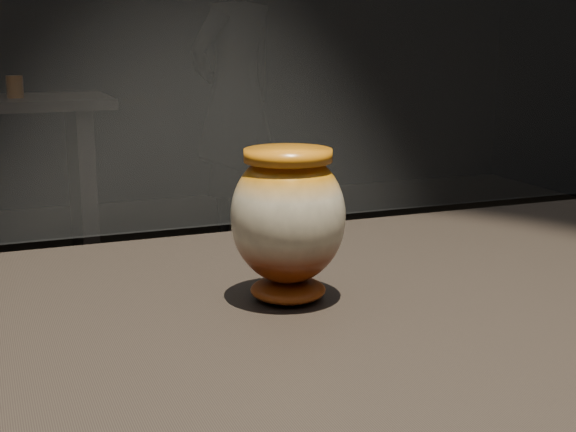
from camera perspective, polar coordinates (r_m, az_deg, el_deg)
name	(u,v)px	position (r m, az deg, el deg)	size (l,w,h in m)	color
main_vase	(288,219)	(0.91, 0.00, -0.20)	(0.17, 0.17, 0.18)	#642208
back_vase_right	(15,87)	(4.08, -18.85, 8.69)	(0.08, 0.08, 0.11)	#8F4D14
visitor	(235,96)	(4.59, -3.75, 8.49)	(0.62, 0.41, 1.71)	black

